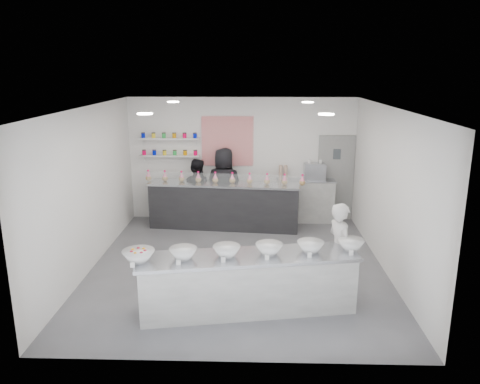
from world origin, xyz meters
The scene contains 26 objects.
floor centered at (0.00, 0.00, 0.00)m, with size 6.00×6.00×0.00m, color #515156.
ceiling centered at (0.00, 0.00, 3.00)m, with size 6.00×6.00×0.00m, color white.
back_wall centered at (0.00, 3.00, 1.50)m, with size 5.50×5.50×0.00m, color white.
left_wall centered at (-2.75, 0.00, 1.50)m, with size 6.00×6.00×0.00m, color white.
right_wall centered at (2.75, 0.00, 1.50)m, with size 6.00×6.00×0.00m, color white.
back_door centered at (2.30, 2.97, 1.05)m, with size 0.88×0.04×2.10m, color gray.
pattern_panel centered at (-0.35, 2.98, 1.95)m, with size 1.25×0.03×1.20m, color red.
jar_shelf_lower centered at (-1.75, 2.90, 1.60)m, with size 1.45×0.22×0.04m, color silver.
jar_shelf_upper centered at (-1.75, 2.90, 2.02)m, with size 1.45×0.22×0.04m, color silver.
preserve_jars centered at (-1.75, 2.88, 1.88)m, with size 1.45×0.10×0.56m, color #FE004C, non-canonical shape.
downlight_0 centered at (-1.40, -1.00, 2.98)m, with size 0.24×0.24×0.02m, color white.
downlight_1 centered at (1.40, -1.00, 2.98)m, with size 0.24×0.24×0.02m, color white.
downlight_2 centered at (-1.40, 1.60, 2.98)m, with size 0.24×0.24×0.02m, color white.
downlight_3 centered at (1.40, 1.60, 2.98)m, with size 0.24×0.24×0.02m, color white.
prep_counter centered at (0.22, -1.66, 0.46)m, with size 3.37×0.77×0.92m, color #989894.
back_bar centered at (-0.40, 2.23, 0.54)m, with size 3.51×0.64×1.09m, color black.
sneeze_guard centered at (-0.43, 1.92, 1.24)m, with size 3.46×0.01×0.30m, color white.
espresso_ledge centered at (1.55, 2.78, 0.53)m, with size 1.42×0.45×1.05m, color #989894.
espresso_machine centered at (1.75, 2.78, 1.25)m, with size 0.51×0.35×0.39m, color #93969E.
cup_stacks centered at (1.00, 2.78, 1.22)m, with size 0.24×0.24×0.34m, color tan, non-canonical shape.
prep_bowls centered at (0.22, -1.66, 1.00)m, with size 3.67×0.52×0.17m, color white, non-canonical shape.
label_cards centered at (0.13, -2.18, 0.95)m, with size 3.31×0.04×0.07m, color white, non-canonical shape.
cookie_bags centered at (-0.40, 2.23, 1.22)m, with size 3.74×0.14×0.26m, color pink, non-canonical shape.
woman_prep centered at (1.71, -1.06, 0.79)m, with size 0.58×0.38×1.58m, color silver.
staff_left centered at (-1.08, 2.60, 0.79)m, with size 0.77×0.60×1.58m, color black.
staff_right centered at (-0.42, 2.60, 0.93)m, with size 0.91×0.59×1.85m, color black.
Camera 1 is at (0.30, -8.26, 3.67)m, focal length 35.00 mm.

